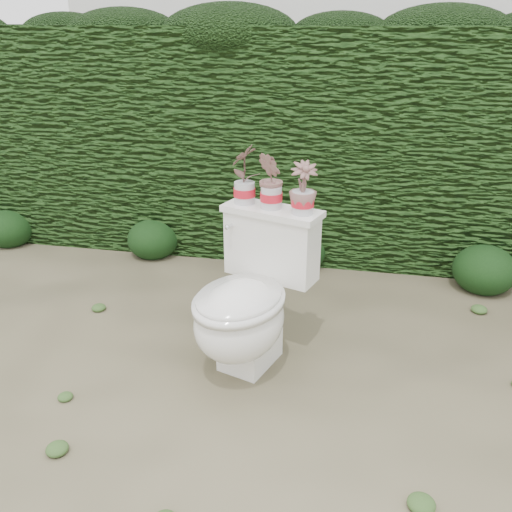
% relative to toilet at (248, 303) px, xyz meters
% --- Properties ---
extents(ground, '(60.00, 60.00, 0.00)m').
position_rel_toilet_xyz_m(ground, '(0.21, 0.16, -0.36)').
color(ground, '#7D7456').
rests_on(ground, ground).
extents(hedge, '(8.00, 1.00, 1.60)m').
position_rel_toilet_xyz_m(hedge, '(0.21, 1.76, 0.44)').
color(hedge, '#2C531B').
rests_on(hedge, ground).
extents(toilet, '(0.65, 0.79, 0.78)m').
position_rel_toilet_xyz_m(toilet, '(0.00, 0.00, 0.00)').
color(toilet, white).
rests_on(toilet, ground).
extents(potted_plant_left, '(0.16, 0.18, 0.29)m').
position_rel_toilet_xyz_m(potted_plant_left, '(-0.07, 0.28, 0.57)').
color(potted_plant_left, '#246A21').
rests_on(potted_plant_left, toilet).
extents(potted_plant_center, '(0.16, 0.18, 0.27)m').
position_rel_toilet_xyz_m(potted_plant_center, '(0.07, 0.23, 0.55)').
color(potted_plant_center, '#246A21').
rests_on(potted_plant_center, toilet).
extents(potted_plant_right, '(0.17, 0.17, 0.24)m').
position_rel_toilet_xyz_m(potted_plant_right, '(0.23, 0.18, 0.54)').
color(potted_plant_right, '#246A21').
rests_on(potted_plant_right, toilet).
extents(liriope_clump_0, '(0.38, 0.38, 0.30)m').
position_rel_toilet_xyz_m(liriope_clump_0, '(-2.20, 1.25, -0.20)').
color(liriope_clump_0, '#183713').
rests_on(liriope_clump_0, ground).
extents(liriope_clump_1, '(0.38, 0.38, 0.30)m').
position_rel_toilet_xyz_m(liriope_clump_1, '(-1.00, 1.26, -0.20)').
color(liriope_clump_1, '#183713').
rests_on(liriope_clump_1, ground).
extents(liriope_clump_2, '(0.34, 0.34, 0.27)m').
position_rel_toilet_xyz_m(liriope_clump_2, '(0.12, 1.27, -0.22)').
color(liriope_clump_2, '#183713').
rests_on(liriope_clump_2, ground).
extents(liriope_clump_3, '(0.40, 0.40, 0.32)m').
position_rel_toilet_xyz_m(liriope_clump_3, '(1.33, 1.15, -0.19)').
color(liriope_clump_3, '#183713').
rests_on(liriope_clump_3, ground).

